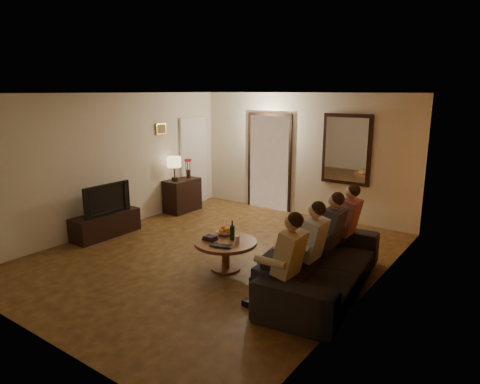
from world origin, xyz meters
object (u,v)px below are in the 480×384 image
Objects in this scene: table_lamp at (174,169)px; person_c at (327,240)px; tv at (104,199)px; bowl at (225,233)px; dresser at (182,195)px; sofa at (324,263)px; person_d at (344,229)px; tv_stand at (106,225)px; person_a at (285,268)px; laptop at (219,247)px; person_b at (308,253)px; dog at (276,264)px; wine_bottle at (232,230)px; coffee_table at (226,255)px.

table_lamp is 0.45× the size of person_c.
tv is 2.59m from bowl.
dresser is 1.51× the size of table_lamp.
person_d is (-0.10, 0.90, 0.23)m from sofa.
person_a reaches higher than tv_stand.
sofa is at bearing -85.74° from tv.
person_c reaches higher than laptop.
tv_stand is at bearing -179.79° from person_b.
laptop is (-0.76, -0.30, 0.18)m from dog.
wine_bottle reaches higher than tv_stand.
tv is 2.87m from laptop.
coffee_table is at bearing 165.42° from dog.
dog is 1.81× the size of wine_bottle.
coffee_table is 0.40m from wine_bottle.
table_lamp is 0.42× the size of tv_stand.
dog is at bearing 6.96° from laptop.
bowl reaches higher than tv_stand.
sofa is at bearing 2.91° from dog.
coffee_table is at bearing 1.55° from tv_stand.
tv_stand is at bearing 86.71° from sofa.
table_lamp is 0.96× the size of dog.
person_a reaches higher than coffee_table.
coffee_table is at bearing -32.93° from table_lamp.
bowl is at bearing 83.17° from sofa.
dresser is at bearing 90.00° from table_lamp.
dresser is 0.68× the size of person_d.
table_lamp reaches higher than dog.
wine_bottle is (-1.43, -0.14, 0.23)m from sofa.
bowl is at bearing 169.88° from person_b.
wine_bottle is at bearing 173.20° from person_b.
tv reaches higher than laptop.
person_b is 1.59m from bowl.
dresser is 4.58m from sofa.
tv is at bearing 171.94° from person_a.
tv is at bearing -176.44° from wine_bottle.
person_b and person_c have the same top height.
sofa is 8.22× the size of wine_bottle.
bowl is (2.57, -1.56, -0.51)m from table_lamp.
bowl is 0.29m from wine_bottle.
person_c reaches higher than coffee_table.
person_a is 3.87× the size of wine_bottle.
person_b is at bearing -90.00° from person_d.
tv is at bearing -179.79° from person_b.
tv is 0.82× the size of person_c.
wine_bottle is at bearing 3.56° from tv_stand.
table_lamp is at bearing 148.73° from bowl.
sofa is at bearing -71.57° from person_c.
dog is 1.07m from bowl.
laptop is (0.28, -0.50, -0.02)m from bowl.
person_a is 1.28× the size of coffee_table.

